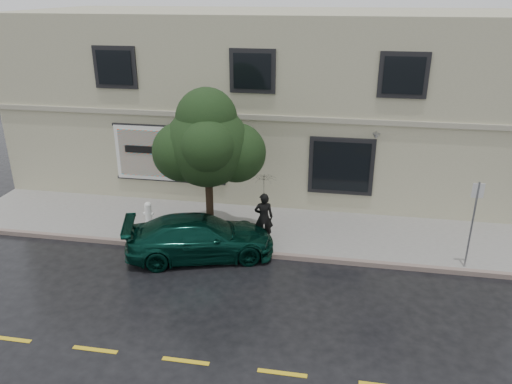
% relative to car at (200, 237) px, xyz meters
% --- Properties ---
extents(ground, '(90.00, 90.00, 0.00)m').
position_rel_car_xyz_m(ground, '(0.98, -1.20, -0.66)').
color(ground, black).
rests_on(ground, ground).
extents(sidewalk, '(20.00, 3.50, 0.15)m').
position_rel_car_xyz_m(sidewalk, '(0.98, 2.05, -0.59)').
color(sidewalk, gray).
rests_on(sidewalk, ground).
extents(curb, '(20.00, 0.18, 0.16)m').
position_rel_car_xyz_m(curb, '(0.98, 0.30, -0.59)').
color(curb, slate).
rests_on(curb, ground).
extents(road_marking, '(19.00, 0.12, 0.01)m').
position_rel_car_xyz_m(road_marking, '(0.98, -4.70, -0.66)').
color(road_marking, gold).
rests_on(road_marking, ground).
extents(building, '(20.00, 8.12, 7.00)m').
position_rel_car_xyz_m(building, '(0.98, 7.80, 2.84)').
color(building, '#B6AF93').
rests_on(building, ground).
extents(billboard, '(4.30, 0.16, 2.20)m').
position_rel_car_xyz_m(billboard, '(-2.22, 3.72, 1.39)').
color(billboard, white).
rests_on(billboard, ground).
extents(car, '(4.95, 3.28, 1.33)m').
position_rel_car_xyz_m(car, '(0.00, 0.00, 0.00)').
color(car, '#072F25').
rests_on(car, ground).
extents(pedestrian, '(0.68, 0.52, 1.67)m').
position_rel_car_xyz_m(pedestrian, '(1.83, 1.08, 0.32)').
color(pedestrian, black).
rests_on(pedestrian, sidewalk).
extents(umbrella, '(1.00, 1.00, 0.64)m').
position_rel_car_xyz_m(umbrella, '(1.83, 1.08, 1.48)').
color(umbrella, black).
rests_on(umbrella, pedestrian).
extents(street_tree, '(2.60, 2.60, 4.49)m').
position_rel_car_xyz_m(street_tree, '(0.07, 1.00, 2.66)').
color(street_tree, '#302415').
rests_on(street_tree, sidewalk).
extents(fire_hydrant, '(0.35, 0.33, 0.86)m').
position_rel_car_xyz_m(fire_hydrant, '(-2.30, 1.57, -0.10)').
color(fire_hydrant, white).
rests_on(fire_hydrant, sidewalk).
extents(sign_pole, '(0.33, 0.06, 2.70)m').
position_rel_car_xyz_m(sign_pole, '(7.98, 0.50, 1.10)').
color(sign_pole, '#93969B').
rests_on(sign_pole, sidewalk).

